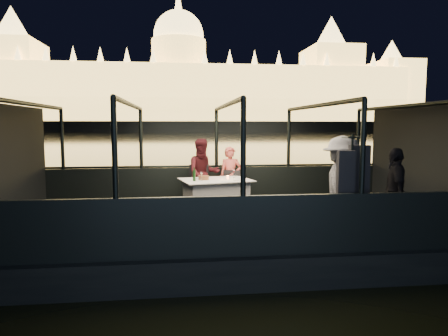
{
  "coord_description": "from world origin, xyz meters",
  "views": [
    {
      "loc": [
        -0.93,
        -7.64,
        2.41
      ],
      "look_at": [
        0.0,
        0.4,
        1.55
      ],
      "focal_mm": 32.0,
      "sensor_mm": 36.0,
      "label": 1
    }
  ],
  "objects": [
    {
      "name": "river_water",
      "position": [
        0.0,
        80.0,
        0.0
      ],
      "size": [
        500.0,
        500.0,
        0.0
      ],
      "primitive_type": "plane",
      "color": "black",
      "rests_on": "ground"
    },
    {
      "name": "boat_hull",
      "position": [
        0.0,
        0.0,
        0.0
      ],
      "size": [
        8.6,
        4.4,
        1.0
      ],
      "primitive_type": "cube",
      "color": "black",
      "rests_on": "river_water"
    },
    {
      "name": "boat_deck",
      "position": [
        0.0,
        0.0,
        0.48
      ],
      "size": [
        8.0,
        4.0,
        0.04
      ],
      "primitive_type": "cube",
      "color": "black",
      "rests_on": "boat_hull"
    },
    {
      "name": "gunwale_port",
      "position": [
        0.0,
        2.0,
        0.95
      ],
      "size": [
        8.0,
        0.08,
        0.9
      ],
      "primitive_type": "cube",
      "color": "black",
      "rests_on": "boat_deck"
    },
    {
      "name": "gunwale_starboard",
      "position": [
        0.0,
        -2.0,
        0.95
      ],
      "size": [
        8.0,
        0.08,
        0.9
      ],
      "primitive_type": "cube",
      "color": "black",
      "rests_on": "boat_deck"
    },
    {
      "name": "cabin_glass_port",
      "position": [
        0.0,
        2.0,
        2.1
      ],
      "size": [
        8.0,
        0.02,
        1.4
      ],
      "primitive_type": null,
      "color": "#99B2B2",
      "rests_on": "gunwale_port"
    },
    {
      "name": "cabin_glass_starboard",
      "position": [
        0.0,
        -2.0,
        2.1
      ],
      "size": [
        8.0,
        0.02,
        1.4
      ],
      "primitive_type": null,
      "color": "#99B2B2",
      "rests_on": "gunwale_starboard"
    },
    {
      "name": "cabin_roof_glass",
      "position": [
        0.0,
        0.0,
        2.8
      ],
      "size": [
        8.0,
        4.0,
        0.02
      ],
      "primitive_type": null,
      "color": "#99B2B2",
      "rests_on": "boat_deck"
    },
    {
      "name": "end_wall_fore",
      "position": [
        -4.0,
        0.0,
        1.65
      ],
      "size": [
        0.02,
        4.0,
        2.3
      ],
      "primitive_type": null,
      "color": "black",
      "rests_on": "boat_deck"
    },
    {
      "name": "end_wall_aft",
      "position": [
        4.0,
        0.0,
        1.65
      ],
      "size": [
        0.02,
        4.0,
        2.3
      ],
      "primitive_type": null,
      "color": "black",
      "rests_on": "boat_deck"
    },
    {
      "name": "canopy_ribs",
      "position": [
        0.0,
        0.0,
        1.65
      ],
      "size": [
        8.0,
        4.0,
        2.3
      ],
      "primitive_type": null,
      "color": "black",
      "rests_on": "boat_deck"
    },
    {
      "name": "embankment",
      "position": [
        0.0,
        210.0,
        1.0
      ],
      "size": [
        400.0,
        140.0,
        6.0
      ],
      "primitive_type": "cube",
      "color": "#423D33",
      "rests_on": "ground"
    },
    {
      "name": "parliament_building",
      "position": [
        0.0,
        175.0,
        29.0
      ],
      "size": [
        220.0,
        32.0,
        60.0
      ],
      "primitive_type": null,
      "color": "#F2D18C",
      "rests_on": "embankment"
    },
    {
      "name": "dining_table_central",
      "position": [
        -0.13,
        0.78,
        0.89
      ],
      "size": [
        1.65,
        1.35,
        0.77
      ],
      "primitive_type": "cube",
      "rotation": [
        0.0,
        0.0,
        0.22
      ],
      "color": "beige",
      "rests_on": "boat_deck"
    },
    {
      "name": "chair_port_left",
      "position": [
        -0.45,
        1.48,
        0.95
      ],
      "size": [
        0.59,
        0.59,
        0.98
      ],
      "primitive_type": "cube",
      "rotation": [
        0.0,
        0.0,
        -0.35
      ],
      "color": "black",
      "rests_on": "boat_deck"
    },
    {
      "name": "chair_port_right",
      "position": [
        0.31,
        1.23,
        0.95
      ],
      "size": [
        0.53,
        0.53,
        0.88
      ],
      "primitive_type": "cube",
      "rotation": [
        0.0,
        0.0,
        -0.38
      ],
      "color": "black",
      "rests_on": "boat_deck"
    },
    {
      "name": "coat_stand",
      "position": [
        1.75,
        -1.75,
        1.4
      ],
      "size": [
        0.6,
        0.54,
        1.78
      ],
      "primitive_type": null,
      "rotation": [
        0.0,
        0.0,
        0.33
      ],
      "color": "black",
      "rests_on": "boat_deck"
    },
    {
      "name": "person_woman_coral",
      "position": [
        0.29,
        1.55,
        1.25
      ],
      "size": [
        0.52,
        0.35,
        1.42
      ],
      "primitive_type": "imported",
      "rotation": [
        0.0,
        0.0,
        -0.03
      ],
      "color": "#D1584C",
      "rests_on": "boat_deck"
    },
    {
      "name": "person_man_maroon",
      "position": [
        -0.36,
        1.53,
        1.25
      ],
      "size": [
        0.86,
        0.72,
        1.61
      ],
      "primitive_type": "imported",
      "rotation": [
        0.0,
        0.0,
        0.16
      ],
      "color": "#3D1116",
      "rests_on": "boat_deck"
    },
    {
      "name": "passenger_stripe",
      "position": [
        1.8,
        -1.27,
        1.35
      ],
      "size": [
        1.02,
        1.29,
        1.75
      ],
      "primitive_type": "imported",
      "rotation": [
        0.0,
        0.0,
        1.18
      ],
      "color": "silver",
      "rests_on": "boat_deck"
    },
    {
      "name": "passenger_dark",
      "position": [
        2.8,
        -1.19,
        1.35
      ],
      "size": [
        0.65,
        0.98,
        1.54
      ],
      "primitive_type": "imported",
      "rotation": [
        0.0,
        0.0,
        4.38
      ],
      "color": "black",
      "rests_on": "boat_deck"
    },
    {
      "name": "wine_bottle",
      "position": [
        -0.6,
        0.6,
        1.42
      ],
      "size": [
        0.06,
        0.06,
        0.28
      ],
      "primitive_type": "cylinder",
      "rotation": [
        0.0,
        0.0,
        -0.0
      ],
      "color": "#123413",
      "rests_on": "dining_table_central"
    },
    {
      "name": "bread_basket",
      "position": [
        -0.39,
        0.78,
        1.31
      ],
      "size": [
        0.24,
        0.24,
        0.09
      ],
      "primitive_type": "cylinder",
      "rotation": [
        0.0,
        0.0,
        -0.1
      ],
      "color": "brown",
      "rests_on": "dining_table_central"
    },
    {
      "name": "amber_candle",
      "position": [
        0.13,
        0.81,
        1.31
      ],
      "size": [
        0.06,
        0.06,
        0.08
      ],
      "primitive_type": "cylinder",
      "rotation": [
        0.0,
        0.0,
        0.23
      ],
      "color": "#FF833F",
      "rests_on": "dining_table_central"
    },
    {
      "name": "plate_near",
      "position": [
        0.34,
        0.59,
        1.27
      ],
      "size": [
        0.31,
        0.31,
        0.02
      ],
      "primitive_type": "cylinder",
      "rotation": [
        0.0,
        0.0,
        -0.32
      ],
      "color": "silver",
      "rests_on": "dining_table_central"
    },
    {
      "name": "plate_far",
      "position": [
        -0.43,
        0.95,
        1.27
      ],
      "size": [
        0.23,
        0.23,
        0.01
      ],
      "primitive_type": "cylinder",
      "rotation": [
        0.0,
        0.0,
        -0.0
      ],
      "color": "white",
      "rests_on": "dining_table_central"
    },
    {
      "name": "wine_glass_white",
      "position": [
        -0.45,
        0.59,
        1.36
      ],
      "size": [
        0.08,
        0.08,
        0.18
      ],
      "primitive_type": null,
      "rotation": [
        0.0,
        0.0,
        -0.32
      ],
      "color": "silver",
      "rests_on": "dining_table_central"
    },
    {
      "name": "wine_glass_red",
      "position": [
        0.29,
        0.99,
        1.36
      ],
      "size": [
        0.06,
        0.06,
        0.18
      ],
      "primitive_type": null,
      "rotation": [
        0.0,
        0.0,
        -0.09
      ],
      "color": "silver",
      "rests_on": "dining_table_central"
    }
  ]
}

